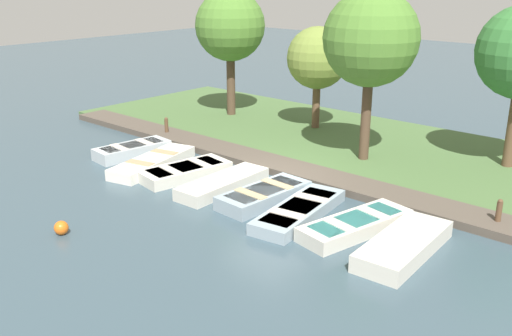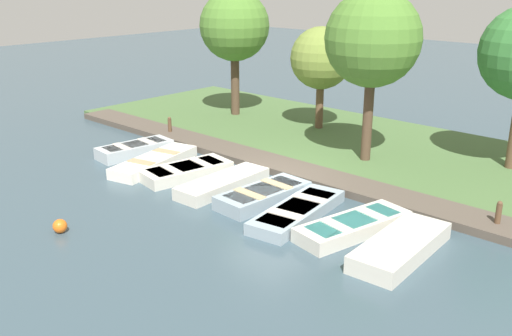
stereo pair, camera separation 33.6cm
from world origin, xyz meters
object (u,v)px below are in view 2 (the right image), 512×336
rowboat_1 (154,162)px  mooring_post_far (498,216)px  rowboat_6 (353,226)px  rowboat_0 (135,149)px  rowboat_4 (263,195)px  park_tree_center (373,40)px  mooring_post_near (170,127)px  rowboat_7 (401,246)px  park_tree_far_left (234,27)px  rowboat_5 (298,211)px  rowboat_3 (223,183)px  park_tree_left (321,59)px  buoy (60,226)px  rowboat_2 (186,171)px

rowboat_1 → mooring_post_far: bearing=91.1°
rowboat_6 → mooring_post_far: 3.58m
rowboat_0 → rowboat_4: 6.24m
rowboat_0 → park_tree_center: 8.89m
rowboat_4 → mooring_post_near: bearing=-106.0°
rowboat_1 → rowboat_4: rowboat_4 is taller
rowboat_1 → rowboat_7: bearing=76.0°
park_tree_far_left → mooring_post_near: bearing=3.2°
rowboat_0 → rowboat_4: (0.17, 6.24, -0.01)m
rowboat_5 → park_tree_center: bearing=-176.6°
rowboat_3 → park_tree_left: bearing=-168.3°
park_tree_far_left → mooring_post_far: bearing=73.3°
mooring_post_near → park_tree_far_left: park_tree_far_left is taller
rowboat_0 → buoy: bearing=43.9°
rowboat_5 → park_tree_far_left: bearing=-135.2°
mooring_post_near → mooring_post_far: 12.68m
buoy → park_tree_far_left: 12.86m
rowboat_5 → mooring_post_near: 8.91m
rowboat_6 → park_tree_far_left: (-6.35, -10.33, 3.77)m
rowboat_4 → rowboat_7: size_ratio=0.91×
rowboat_1 → rowboat_2: 1.47m
mooring_post_near → park_tree_left: bearing=139.0°
park_tree_center → park_tree_far_left: bearing=-102.2°
rowboat_4 → park_tree_left: (-6.95, -3.25, 2.75)m
rowboat_3 → rowboat_4: bearing=90.7°
rowboat_1 → park_tree_left: (-7.12, 1.43, 2.77)m
rowboat_0 → rowboat_6: bearing=95.4°
mooring_post_far → rowboat_4: bearing=-65.9°
rowboat_3 → mooring_post_far: (-2.56, 7.09, 0.22)m
rowboat_2 → mooring_post_far: size_ratio=3.71×
rowboat_3 → rowboat_5: rowboat_3 is taller
rowboat_3 → park_tree_left: 7.74m
rowboat_6 → park_tree_far_left: size_ratio=0.60×
rowboat_3 → buoy: (4.81, -0.82, -0.02)m
rowboat_7 → mooring_post_near: 11.88m
mooring_post_near → mooring_post_far: size_ratio=1.00×
mooring_post_near → park_tree_left: size_ratio=0.19×
rowboat_2 → rowboat_1: bearing=-76.6°
rowboat_1 → buoy: 5.25m
rowboat_5 → rowboat_7: 3.06m
rowboat_3 → mooring_post_far: mooring_post_far is taller
rowboat_4 → buoy: bearing=-22.6°
mooring_post_near → park_tree_left: park_tree_left is taller
rowboat_2 → park_tree_center: (-4.77, 3.56, 3.94)m
rowboat_4 → mooring_post_near: mooring_post_near is taller
mooring_post_far → rowboat_2: bearing=-73.7°
rowboat_5 → mooring_post_far: bearing=114.0°
park_tree_far_left → rowboat_1: bearing=22.2°
rowboat_4 → rowboat_5: rowboat_4 is taller
rowboat_7 → park_tree_center: (-4.95, -4.08, 3.91)m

